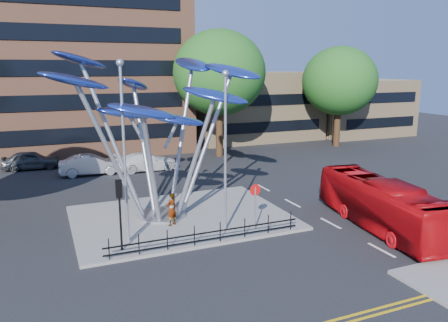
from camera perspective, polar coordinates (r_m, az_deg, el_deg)
name	(u,v)px	position (r m, az deg, el deg)	size (l,w,h in m)	color
ground	(241,256)	(20.70, 2.21, -12.33)	(120.00, 120.00, 0.00)	black
traffic_island	(181,217)	(25.54, -5.63, -7.34)	(12.00, 9.00, 0.15)	slate
brick_tower	(52,1)	(49.48, -21.60, 18.81)	(25.00, 15.00, 30.00)	#925A40
low_building_near	(256,106)	(53.02, 4.14, 7.18)	(15.00, 8.00, 8.00)	tan
low_building_far	(360,107)	(59.17, 17.29, 6.70)	(12.00, 8.00, 7.00)	tan
tree_right	(219,73)	(42.20, -0.62, 11.43)	(8.80, 8.80, 12.11)	black
tree_far	(340,81)	(49.28, 14.86, 10.06)	(8.00, 8.00, 10.81)	black
leaf_sculpture	(156,99)	(24.51, -8.85, 8.03)	(12.72, 9.54, 9.51)	#9EA0A5
street_lamp_left	(124,137)	(21.08, -12.99, 3.06)	(0.36, 0.36, 8.80)	#9EA0A5
street_lamp_right	(225,138)	(22.05, 0.18, 3.08)	(0.36, 0.36, 8.30)	#9EA0A5
traffic_light_island	(119,200)	(20.64, -13.50, -4.97)	(0.28, 0.18, 3.42)	black
no_entry_sign_island	(255,199)	(22.99, 4.10, -4.97)	(0.60, 0.10, 2.45)	#9EA0A5
pedestrian_railing_front	(207,235)	(21.56, -2.17, -9.70)	(10.00, 0.06, 1.00)	black
red_bus	(381,204)	(25.09, 19.78, -5.32)	(2.27, 9.69, 2.70)	#B1080D
pedestrian	(172,209)	(23.88, -6.86, -6.28)	(0.66, 0.43, 1.82)	gray
parked_car_left	(31,160)	(40.77, -23.88, 0.11)	(1.89, 4.69, 1.60)	#383B3F
parked_car_mid	(91,165)	(36.98, -16.96, -0.48)	(1.74, 4.98, 1.64)	#B5B9BD
parked_car_right	(147,162)	(37.44, -10.07, -0.08)	(2.13, 5.23, 1.52)	silver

